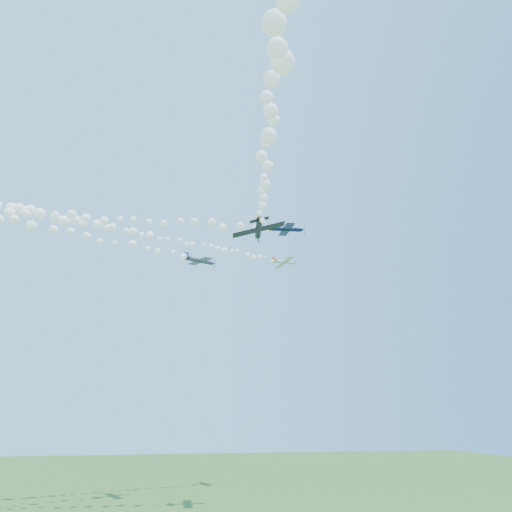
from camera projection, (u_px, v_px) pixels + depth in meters
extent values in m
plane|color=#305921|center=(238.00, 509.00, 74.98)|extent=(260.00, 260.00, 0.00)
cylinder|color=silver|center=(283.00, 262.00, 105.95)|extent=(5.56, 3.30, 1.40)
cone|color=silver|center=(294.00, 263.00, 107.51)|extent=(1.01, 1.01, 0.84)
cone|color=#A83613|center=(295.00, 263.00, 107.73)|extent=(0.40, 0.38, 0.30)
cube|color=black|center=(295.00, 263.00, 107.67)|extent=(0.34, 0.30, 1.82)
cube|color=silver|center=(284.00, 262.00, 106.02)|extent=(3.57, 7.17, 1.19)
cube|color=silver|center=(275.00, 261.00, 104.66)|extent=(1.55, 2.62, 0.48)
cube|color=#A83613|center=(274.00, 259.00, 104.84)|extent=(1.04, 0.48, 1.24)
sphere|color=black|center=(286.00, 261.00, 106.50)|extent=(0.96, 0.94, 0.84)
cylinder|color=#0D143B|center=(285.00, 229.00, 81.65)|extent=(6.41, 1.93, 1.03)
cone|color=#0D143B|center=(302.00, 230.00, 82.14)|extent=(0.89, 0.96, 0.86)
cone|color=silver|center=(305.00, 230.00, 82.21)|extent=(0.37, 0.34, 0.30)
cube|color=black|center=(304.00, 230.00, 82.19)|extent=(0.12, 0.38, 2.01)
cube|color=#0D143B|center=(286.00, 230.00, 81.66)|extent=(1.96, 7.85, 1.09)
cube|color=#0D143B|center=(270.00, 228.00, 81.26)|extent=(1.03, 2.78, 0.42)
cube|color=silver|center=(270.00, 225.00, 81.39)|extent=(1.04, 0.29, 1.29)
sphere|color=black|center=(289.00, 227.00, 81.88)|extent=(0.82, 0.88, 0.86)
cylinder|color=#33364A|center=(199.00, 261.00, 89.53)|extent=(6.28, 2.88, 1.04)
cone|color=#33364A|center=(213.00, 263.00, 91.44)|extent=(0.99, 1.04, 0.86)
cone|color=navy|center=(215.00, 264.00, 91.70)|extent=(0.40, 0.38, 0.30)
cube|color=black|center=(214.00, 264.00, 91.63)|extent=(0.15, 0.37, 2.00)
cube|color=#33364A|center=(200.00, 261.00, 89.64)|extent=(4.70, 7.70, 1.00)
cube|color=#33364A|center=(187.00, 258.00, 87.96)|extent=(1.96, 2.85, 0.39)
cube|color=navy|center=(186.00, 255.00, 88.07)|extent=(0.97, 0.64, 1.29)
sphere|color=black|center=(203.00, 259.00, 90.13)|extent=(1.02, 1.08, 0.85)
cylinder|color=black|center=(259.00, 228.00, 62.21)|extent=(1.58, 6.43, 1.12)
cone|color=black|center=(258.00, 237.00, 65.46)|extent=(0.93, 0.86, 0.88)
cone|color=#C17A16|center=(258.00, 238.00, 65.91)|extent=(0.33, 0.36, 0.31)
cube|color=black|center=(258.00, 238.00, 65.79)|extent=(0.69, 0.09, 1.98)
cube|color=black|center=(259.00, 230.00, 62.42)|extent=(7.73, 2.83, 2.27)
cube|color=black|center=(259.00, 220.00, 59.52)|extent=(2.78, 1.33, 0.84)
cube|color=#C17A16|center=(258.00, 216.00, 59.62)|extent=(0.59, 1.02, 1.28)
sphere|color=black|center=(258.00, 228.00, 63.18)|extent=(1.05, 0.88, 0.96)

